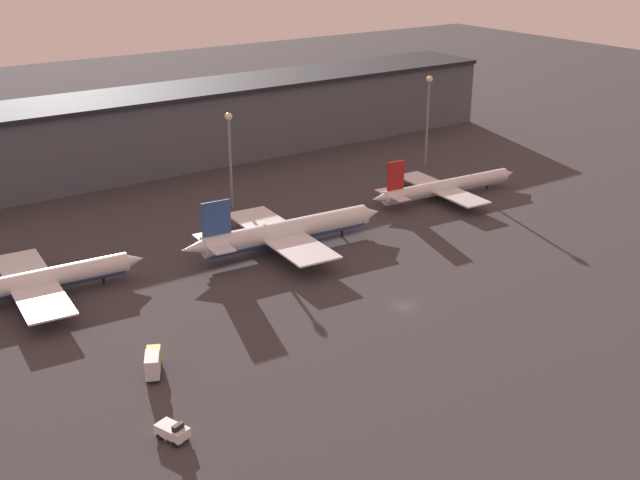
# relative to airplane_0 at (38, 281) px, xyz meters

# --- Properties ---
(ground) EXTENTS (600.00, 600.00, 0.00)m
(ground) POSITION_rel_airplane_0_xyz_m (53.15, -41.07, -3.39)
(ground) COLOR #383538
(terminal_building) EXTENTS (221.15, 24.62, 21.19)m
(terminal_building) POSITION_rel_airplane_0_xyz_m (53.15, 65.69, 7.25)
(terminal_building) COLOR #4C515B
(terminal_building) RESTS_ON ground
(airplane_0) EXTENTS (40.21, 33.60, 12.26)m
(airplane_0) POSITION_rel_airplane_0_xyz_m (0.00, 0.00, 0.00)
(airplane_0) COLOR white
(airplane_0) RESTS_ON ground
(airplane_1) EXTENTS (47.40, 35.11, 13.47)m
(airplane_1) POSITION_rel_airplane_0_xyz_m (50.13, -6.05, 0.51)
(airplane_1) COLOR white
(airplane_1) RESTS_ON ground
(airplane_2) EXTENTS (44.74, 29.54, 11.87)m
(airplane_2) POSITION_rel_airplane_0_xyz_m (100.72, -0.65, -0.42)
(airplane_2) COLOR silver
(airplane_2) RESTS_ON ground
(service_vehicle_0) EXTENTS (5.07, 7.32, 3.91)m
(service_vehicle_0) POSITION_rel_airplane_0_xyz_m (6.24, -37.01, -1.26)
(service_vehicle_0) COLOR gold
(service_vehicle_0) RESTS_ON ground
(service_vehicle_1) EXTENTS (3.90, 5.16, 2.88)m
(service_vehicle_1) POSITION_rel_airplane_0_xyz_m (1.56, -54.00, -2.04)
(service_vehicle_1) COLOR white
(service_vehicle_1) RESTS_ON ground
(lamp_post_1) EXTENTS (1.80, 1.80, 23.23)m
(lamp_post_1) POSITION_rel_airplane_0_xyz_m (53.66, 23.97, 11.53)
(lamp_post_1) COLOR slate
(lamp_post_1) RESTS_ON ground
(lamp_post_2) EXTENTS (1.80, 1.80, 25.34)m
(lamp_post_2) POSITION_rel_airplane_0_xyz_m (116.11, 23.97, 12.69)
(lamp_post_2) COLOR slate
(lamp_post_2) RESTS_ON ground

